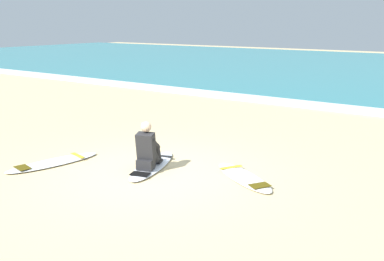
{
  "coord_description": "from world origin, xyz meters",
  "views": [
    {
      "loc": [
        5.23,
        -6.17,
        2.91
      ],
      "look_at": [
        -0.16,
        1.55,
        0.55
      ],
      "focal_mm": 40.85,
      "sensor_mm": 36.0,
      "label": 1
    }
  ],
  "objects_px": {
    "surfer_seated": "(148,150)",
    "surfboard_main": "(152,165)",
    "surfboard_spare_far": "(244,177)",
    "surfboard_spare_near": "(53,162)"
  },
  "relations": [
    {
      "from": "surfboard_main",
      "to": "surfboard_spare_far",
      "type": "bearing_deg",
      "value": 14.07
    },
    {
      "from": "surfboard_spare_near",
      "to": "surfer_seated",
      "type": "bearing_deg",
      "value": 23.51
    },
    {
      "from": "surfboard_main",
      "to": "surfboard_spare_far",
      "type": "distance_m",
      "value": 1.92
    },
    {
      "from": "surfer_seated",
      "to": "surfboard_spare_far",
      "type": "distance_m",
      "value": 1.96
    },
    {
      "from": "surfboard_spare_near",
      "to": "surfboard_spare_far",
      "type": "distance_m",
      "value": 4.0
    },
    {
      "from": "surfer_seated",
      "to": "surfboard_main",
      "type": "bearing_deg",
      "value": 107.67
    },
    {
      "from": "surfboard_main",
      "to": "surfboard_spare_near",
      "type": "bearing_deg",
      "value": -150.37
    },
    {
      "from": "surfboard_main",
      "to": "surfboard_spare_near",
      "type": "distance_m",
      "value": 2.11
    },
    {
      "from": "surfboard_spare_near",
      "to": "surfboard_spare_far",
      "type": "xyz_separation_m",
      "value": [
        3.7,
        1.51,
        0.0
      ]
    },
    {
      "from": "surfboard_main",
      "to": "surfer_seated",
      "type": "height_order",
      "value": "surfer_seated"
    }
  ]
}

